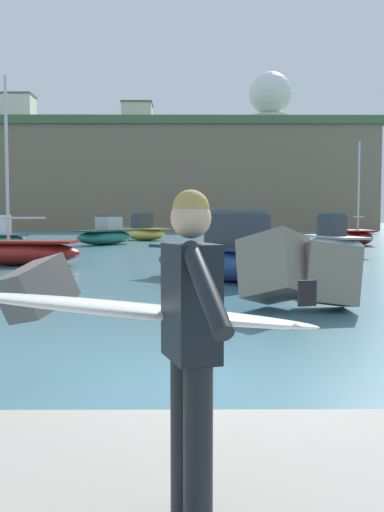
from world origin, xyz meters
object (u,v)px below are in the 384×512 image
Objects in this scene: boat_mid_left at (357,237)px; station_building_central at (76,130)px; station_building_west at (138,120)px; station_building_east at (19,111)px; boat_far_centre at (227,258)px; surfer_with_board at (179,330)px; boat_mid_right at (144,232)px; radar_dome at (270,99)px; station_building_annex at (4,123)px; boat_mid_centre at (334,241)px; boat_near_centre at (106,235)px; boat_near_left at (18,251)px.

station_building_central is at bearing 114.57° from boat_mid_left.
station_building_west is (-20.78, 66.01, 18.95)m from boat_mid_left.
boat_far_centre is at bearing -69.91° from station_building_east.
boat_mid_right reaches higher than surfer_with_board.
radar_dome is (13.83, 95.59, 20.54)m from surfer_with_board.
station_building_annex is (-33.67, 104.04, 17.88)m from surfer_with_board.
surfer_with_board is 27.22m from boat_mid_centre.
station_building_east is at bearing 124.82° from boat_mid_left.
boat_far_centre is 86.53m from station_building_east.
station_building_west reaches higher than station_building_annex.
boat_far_centre is at bearing -114.76° from boat_mid_left.
boat_near_centre is at bearing 178.36° from boat_mid_left.
radar_dome reaches higher than boat_mid_right.
boat_mid_left is 0.89× the size of station_building_central.
station_building_west reaches higher than station_building_east.
boat_near_centre is (1.01, 17.33, 0.13)m from boat_near_left.
radar_dome is at bearing 84.75° from boat_mid_centre.
station_building_annex is at bearing 107.75° from boat_near_left.
station_building_east reaches higher than boat_mid_right.
boat_mid_left is at bearing -29.58° from boat_mid_right.
boat_near_left is 1.05× the size of boat_mid_left.
boat_near_left reaches higher than surfer_with_board.
boat_mid_centre is at bearing -59.89° from boat_mid_right.
station_building_central is 1.43× the size of station_building_east.
boat_far_centre is at bearing -73.40° from boat_near_centre.
boat_mid_left is 24.93m from boat_far_centre.
station_building_west is at bearing 96.65° from boat_far_centre.
boat_mid_centre is at bearing -111.86° from boat_mid_left.
station_building_annex is (-45.32, 67.42, 18.57)m from boat_mid_left.
boat_near_centre is at bearing -77.62° from station_building_central.
boat_near_centre is 75.83m from station_building_central.
radar_dome is (20.53, 75.80, 21.27)m from boat_near_left.
boat_near_left is 1.43× the size of boat_far_centre.
boat_near_left is at bearing 108.70° from surfer_with_board.
boat_near_left is at bearing -73.98° from station_building_east.
boat_mid_left is 1.38× the size of boat_mid_right.
boat_far_centre is at bearing -76.58° from station_building_central.
station_building_east is (-6.34, -15.72, 0.65)m from station_building_central.
radar_dome is 41.78m from station_building_east.
boat_mid_right is 68.50m from station_building_annex.
radar_dome reaches higher than station_building_central.
radar_dome is (17.47, 50.29, 21.09)m from boat_mid_right.
station_building_east is at bearing 110.09° from boat_far_centre.
station_building_central is (-22.68, 95.08, 17.99)m from boat_far_centre.
station_building_west is at bearing 26.41° from station_building_east.
radar_dome is (12.63, 81.60, 21.13)m from boat_far_centre.
boat_mid_centre is 80.48m from station_building_west.
boat_mid_left reaches higher than boat_near_centre.
boat_mid_centre is 0.62× the size of radar_dome.
station_building_central is at bearing 102.38° from boat_near_centre.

